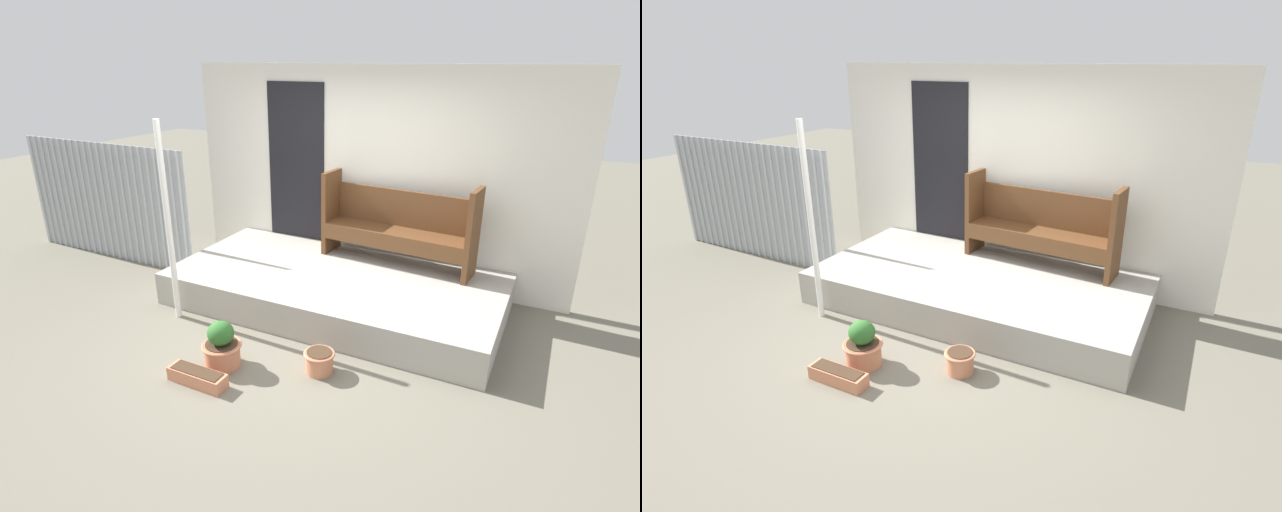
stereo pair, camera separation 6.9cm
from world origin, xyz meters
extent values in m
plane|color=#706B5B|center=(0.00, 0.00, 0.00)|extent=(24.00, 24.00, 0.00)
cube|color=#A8A399|center=(0.09, 0.93, 0.19)|extent=(3.68, 1.86, 0.38)
cube|color=white|center=(0.09, 1.89, 1.30)|extent=(4.88, 0.06, 2.60)
cube|color=black|center=(-0.93, 1.85, 1.39)|extent=(0.80, 0.02, 2.00)
cube|color=#9EA3A8|center=(-3.38, 0.85, 0.81)|extent=(2.87, 0.02, 1.62)
cylinder|color=#AAB0B5|center=(-4.75, 0.83, 0.81)|extent=(0.04, 0.04, 1.62)
cylinder|color=#AAB0B5|center=(-4.63, 0.83, 0.81)|extent=(0.04, 0.04, 1.62)
cylinder|color=#AAB0B5|center=(-4.50, 0.83, 0.81)|extent=(0.04, 0.04, 1.62)
cylinder|color=#AAB0B5|center=(-4.38, 0.83, 0.81)|extent=(0.04, 0.04, 1.62)
cylinder|color=#AAB0B5|center=(-4.25, 0.83, 0.81)|extent=(0.04, 0.04, 1.62)
cylinder|color=#AAB0B5|center=(-4.13, 0.83, 0.81)|extent=(0.04, 0.04, 1.62)
cylinder|color=#AAB0B5|center=(-4.00, 0.83, 0.81)|extent=(0.04, 0.04, 1.62)
cylinder|color=#AAB0B5|center=(-3.88, 0.83, 0.81)|extent=(0.04, 0.04, 1.62)
cylinder|color=#AAB0B5|center=(-3.75, 0.83, 0.81)|extent=(0.04, 0.04, 1.62)
cylinder|color=#AAB0B5|center=(-3.63, 0.83, 0.81)|extent=(0.04, 0.04, 1.62)
cylinder|color=#AAB0B5|center=(-3.50, 0.83, 0.81)|extent=(0.04, 0.04, 1.62)
cylinder|color=#AAB0B5|center=(-3.38, 0.83, 0.81)|extent=(0.04, 0.04, 1.62)
cylinder|color=#AAB0B5|center=(-3.25, 0.83, 0.81)|extent=(0.04, 0.04, 1.62)
cylinder|color=#AAB0B5|center=(-3.13, 0.83, 0.81)|extent=(0.04, 0.04, 1.62)
cylinder|color=#AAB0B5|center=(-3.01, 0.83, 0.81)|extent=(0.04, 0.04, 1.62)
cylinder|color=#AAB0B5|center=(-2.88, 0.83, 0.81)|extent=(0.04, 0.04, 1.62)
cylinder|color=#AAB0B5|center=(-2.76, 0.83, 0.81)|extent=(0.04, 0.04, 1.62)
cylinder|color=#AAB0B5|center=(-2.63, 0.83, 0.81)|extent=(0.04, 0.04, 1.62)
cylinder|color=#AAB0B5|center=(-2.51, 0.83, 0.81)|extent=(0.04, 0.04, 1.62)
cylinder|color=#AAB0B5|center=(-2.38, 0.83, 0.81)|extent=(0.04, 0.04, 1.62)
cylinder|color=#AAB0B5|center=(-2.26, 0.83, 0.81)|extent=(0.04, 0.04, 1.62)
cylinder|color=#AAB0B5|center=(-2.13, 0.83, 0.81)|extent=(0.04, 0.04, 1.62)
cylinder|color=#AAB0B5|center=(-2.01, 0.83, 0.81)|extent=(0.04, 0.04, 1.62)
cylinder|color=white|center=(-1.33, -0.13, 1.06)|extent=(0.06, 0.06, 2.12)
cube|color=brown|center=(-0.29, 1.60, 0.88)|extent=(0.09, 0.40, 1.02)
cube|color=brown|center=(1.45, 1.46, 0.88)|extent=(0.09, 0.40, 1.02)
cube|color=brown|center=(0.58, 1.53, 0.77)|extent=(1.72, 0.54, 0.04)
cube|color=brown|center=(0.56, 1.34, 0.68)|extent=(1.69, 0.17, 0.15)
cube|color=brown|center=(0.59, 1.71, 1.01)|extent=(1.69, 0.18, 0.43)
cylinder|color=tan|center=(-0.32, -0.67, 0.11)|extent=(0.33, 0.33, 0.23)
torus|color=tan|center=(-0.32, -0.67, 0.21)|extent=(0.37, 0.37, 0.02)
cylinder|color=#422D1E|center=(-0.32, -0.67, 0.23)|extent=(0.30, 0.30, 0.01)
ellipsoid|color=#2D6628|center=(-0.32, -0.67, 0.34)|extent=(0.24, 0.24, 0.22)
cylinder|color=tan|center=(0.53, -0.37, 0.10)|extent=(0.25, 0.25, 0.20)
torus|color=tan|center=(0.53, -0.37, 0.19)|extent=(0.29, 0.29, 0.02)
cylinder|color=#422D1E|center=(0.53, -0.37, 0.21)|extent=(0.23, 0.23, 0.01)
cube|color=tan|center=(-0.35, -1.00, 0.06)|extent=(0.55, 0.17, 0.13)
cube|color=#422D1E|center=(-0.35, -1.00, 0.13)|extent=(0.48, 0.14, 0.01)
camera|label=1|loc=(2.25, -3.78, 2.66)|focal=28.00mm
camera|label=2|loc=(2.31, -3.75, 2.66)|focal=28.00mm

